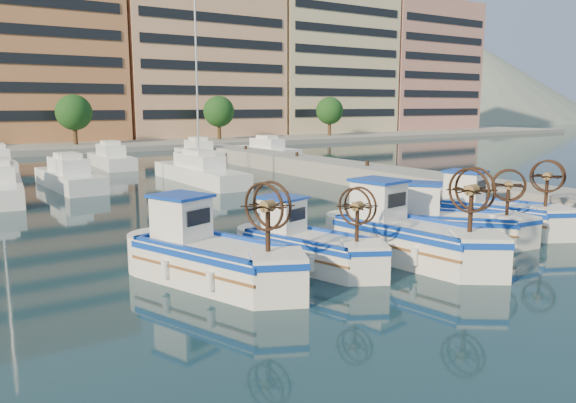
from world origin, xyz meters
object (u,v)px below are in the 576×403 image
(fishing_boat_b, at_px, (307,243))
(fishing_boat_c, at_px, (407,233))
(fishing_boat_d, at_px, (450,222))
(fishing_boat_a, at_px, (210,254))
(fishing_boat_e, at_px, (490,210))

(fishing_boat_b, relative_size, fishing_boat_c, 0.84)
(fishing_boat_d, bearing_deg, fishing_boat_a, 136.37)
(fishing_boat_d, relative_size, fishing_boat_e, 0.89)
(fishing_boat_c, distance_m, fishing_boat_d, 3.14)
(fishing_boat_c, bearing_deg, fishing_boat_e, 3.48)
(fishing_boat_c, bearing_deg, fishing_boat_a, 159.17)
(fishing_boat_a, height_order, fishing_boat_e, fishing_boat_a)
(fishing_boat_a, height_order, fishing_boat_d, fishing_boat_a)
(fishing_boat_a, relative_size, fishing_boat_d, 1.16)
(fishing_boat_a, height_order, fishing_boat_c, fishing_boat_c)
(fishing_boat_a, xyz_separation_m, fishing_boat_b, (3.23, -0.15, -0.11))
(fishing_boat_d, bearing_deg, fishing_boat_e, -30.64)
(fishing_boat_e, bearing_deg, fishing_boat_d, 171.78)
(fishing_boat_c, distance_m, fishing_boat_e, 6.14)
(fishing_boat_b, xyz_separation_m, fishing_boat_e, (9.15, 0.18, 0.08))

